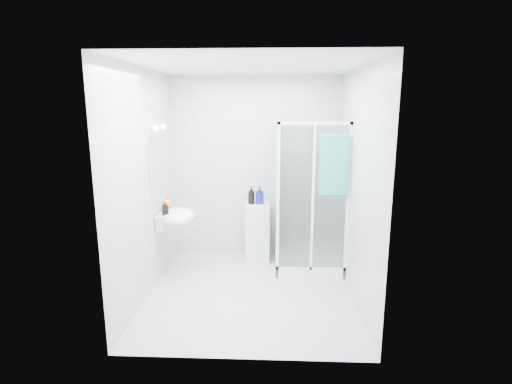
{
  "coord_description": "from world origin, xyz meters",
  "views": [
    {
      "loc": [
        0.26,
        -4.41,
        2.18
      ],
      "look_at": [
        0.05,
        0.35,
        1.15
      ],
      "focal_mm": 28.0,
      "sensor_mm": 36.0,
      "label": 1
    }
  ],
  "objects_px": {
    "wall_basin": "(175,217)",
    "shampoo_bottle_b": "(260,195)",
    "hand_towel": "(334,163)",
    "storage_cabinet": "(257,232)",
    "soap_dispenser_orange": "(168,202)",
    "shower_enclosure": "(303,237)",
    "shampoo_bottle_a": "(251,195)",
    "soap_dispenser_black": "(165,208)"
  },
  "relations": [
    {
      "from": "shampoo_bottle_a",
      "to": "soap_dispenser_orange",
      "type": "distance_m",
      "value": 1.14
    },
    {
      "from": "storage_cabinet",
      "to": "shampoo_bottle_a",
      "type": "distance_m",
      "value": 0.55
    },
    {
      "from": "hand_towel",
      "to": "shower_enclosure",
      "type": "bearing_deg",
      "value": 127.97
    },
    {
      "from": "wall_basin",
      "to": "hand_towel",
      "type": "distance_m",
      "value": 2.09
    },
    {
      "from": "wall_basin",
      "to": "shampoo_bottle_b",
      "type": "relative_size",
      "value": 2.29
    },
    {
      "from": "shower_enclosure",
      "to": "shampoo_bottle_a",
      "type": "height_order",
      "value": "shower_enclosure"
    },
    {
      "from": "soap_dispenser_black",
      "to": "shampoo_bottle_a",
      "type": "bearing_deg",
      "value": 34.54
    },
    {
      "from": "shower_enclosure",
      "to": "shampoo_bottle_b",
      "type": "bearing_deg",
      "value": 155.61
    },
    {
      "from": "shower_enclosure",
      "to": "storage_cabinet",
      "type": "bearing_deg",
      "value": 157.03
    },
    {
      "from": "hand_towel",
      "to": "soap_dispenser_orange",
      "type": "relative_size",
      "value": 4.12
    },
    {
      "from": "wall_basin",
      "to": "shampoo_bottle_a",
      "type": "bearing_deg",
      "value": 30.62
    },
    {
      "from": "storage_cabinet",
      "to": "shampoo_bottle_a",
      "type": "bearing_deg",
      "value": -164.09
    },
    {
      "from": "storage_cabinet",
      "to": "shampoo_bottle_a",
      "type": "xyz_separation_m",
      "value": [
        -0.08,
        -0.03,
        0.54
      ]
    },
    {
      "from": "soap_dispenser_orange",
      "to": "soap_dispenser_black",
      "type": "xyz_separation_m",
      "value": [
        0.04,
        -0.31,
        -0.0
      ]
    },
    {
      "from": "shower_enclosure",
      "to": "soap_dispenser_black",
      "type": "bearing_deg",
      "value": -165.0
    },
    {
      "from": "shower_enclosure",
      "to": "soap_dispenser_black",
      "type": "xyz_separation_m",
      "value": [
        -1.74,
        -0.47,
        0.5
      ]
    },
    {
      "from": "shampoo_bottle_a",
      "to": "soap_dispenser_black",
      "type": "relative_size",
      "value": 1.5
    },
    {
      "from": "wall_basin",
      "to": "shampoo_bottle_a",
      "type": "height_order",
      "value": "shampoo_bottle_a"
    },
    {
      "from": "shower_enclosure",
      "to": "hand_towel",
      "type": "relative_size",
      "value": 2.75
    },
    {
      "from": "storage_cabinet",
      "to": "hand_towel",
      "type": "distance_m",
      "value": 1.59
    },
    {
      "from": "shampoo_bottle_a",
      "to": "soap_dispenser_orange",
      "type": "bearing_deg",
      "value": -159.42
    },
    {
      "from": "storage_cabinet",
      "to": "soap_dispenser_orange",
      "type": "height_order",
      "value": "soap_dispenser_orange"
    },
    {
      "from": "wall_basin",
      "to": "hand_towel",
      "type": "relative_size",
      "value": 0.77
    },
    {
      "from": "hand_towel",
      "to": "soap_dispenser_black",
      "type": "relative_size",
      "value": 4.29
    },
    {
      "from": "shampoo_bottle_a",
      "to": "storage_cabinet",
      "type": "bearing_deg",
      "value": 18.24
    },
    {
      "from": "hand_towel",
      "to": "soap_dispenser_black",
      "type": "height_order",
      "value": "hand_towel"
    },
    {
      "from": "shampoo_bottle_b",
      "to": "soap_dispenser_black",
      "type": "distance_m",
      "value": 1.36
    },
    {
      "from": "shower_enclosure",
      "to": "hand_towel",
      "type": "xyz_separation_m",
      "value": [
        0.31,
        -0.4,
        1.06
      ]
    },
    {
      "from": "storage_cabinet",
      "to": "hand_towel",
      "type": "relative_size",
      "value": 1.15
    },
    {
      "from": "hand_towel",
      "to": "shampoo_bottle_b",
      "type": "height_order",
      "value": "hand_towel"
    },
    {
      "from": "shower_enclosure",
      "to": "soap_dispenser_black",
      "type": "distance_m",
      "value": 1.87
    },
    {
      "from": "shower_enclosure",
      "to": "shampoo_bottle_a",
      "type": "distance_m",
      "value": 0.91
    },
    {
      "from": "storage_cabinet",
      "to": "wall_basin",
      "type": "bearing_deg",
      "value": -152.61
    },
    {
      "from": "wall_basin",
      "to": "shampoo_bottle_a",
      "type": "xyz_separation_m",
      "value": [
        0.94,
        0.56,
        0.17
      ]
    },
    {
      "from": "hand_towel",
      "to": "shampoo_bottle_b",
      "type": "relative_size",
      "value": 2.96
    },
    {
      "from": "wall_basin",
      "to": "storage_cabinet",
      "type": "relative_size",
      "value": 0.67
    },
    {
      "from": "soap_dispenser_black",
      "to": "hand_towel",
      "type": "bearing_deg",
      "value": 1.82
    },
    {
      "from": "shower_enclosure",
      "to": "wall_basin",
      "type": "relative_size",
      "value": 3.57
    },
    {
      "from": "hand_towel",
      "to": "shampoo_bottle_b",
      "type": "xyz_separation_m",
      "value": [
        -0.91,
        0.67,
        -0.55
      ]
    },
    {
      "from": "shower_enclosure",
      "to": "hand_towel",
      "type": "height_order",
      "value": "shower_enclosure"
    },
    {
      "from": "wall_basin",
      "to": "soap_dispenser_orange",
      "type": "xyz_separation_m",
      "value": [
        -0.12,
        0.16,
        0.15
      ]
    },
    {
      "from": "wall_basin",
      "to": "shampoo_bottle_a",
      "type": "relative_size",
      "value": 2.2
    }
  ]
}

